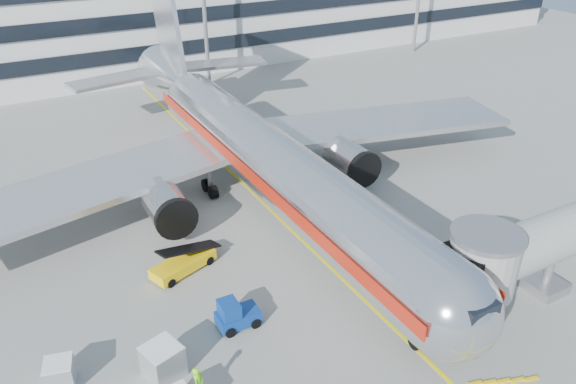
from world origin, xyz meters
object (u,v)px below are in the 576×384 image
belt_loader (183,263)px  ramp_worker (198,384)px  baggage_tug (235,315)px  cargo_container_right (60,374)px  cargo_container_left (163,361)px  main_jet (256,150)px

belt_loader → ramp_worker: 10.91m
baggage_tug → cargo_container_right: bearing=178.1°
ramp_worker → belt_loader: bearing=24.6°
cargo_container_left → ramp_worker: bearing=-66.3°
belt_loader → cargo_container_right: (-8.77, -6.23, 0.11)m
main_jet → ramp_worker: main_jet is taller
ramp_worker → main_jet: bearing=6.0°
cargo_container_left → cargo_container_right: 5.17m
main_jet → baggage_tug: bearing=-120.8°
baggage_tug → ramp_worker: ramp_worker is taller
main_jet → cargo_container_right: bearing=-143.5°
cargo_container_left → ramp_worker: ramp_worker is taller
cargo_container_left → cargo_container_right: cargo_container_left is taller
belt_loader → baggage_tug: bearing=-82.8°
cargo_container_right → belt_loader: bearing=35.4°
belt_loader → cargo_container_left: bearing=-116.0°
cargo_container_left → ramp_worker: size_ratio=1.08×
cargo_container_left → main_jet: bearing=49.5°
baggage_tug → cargo_container_left: bearing=-161.8°
belt_loader → baggage_tug: 6.61m
cargo_container_right → ramp_worker: size_ratio=0.84×
baggage_tug → ramp_worker: size_ratio=1.22×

